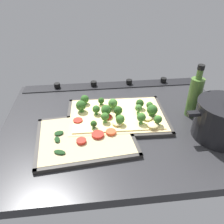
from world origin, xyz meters
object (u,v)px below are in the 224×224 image
(cooking_pot, at_px, (223,120))
(baking_tray_back, at_px, (86,138))
(broccoli_pizza, at_px, (118,113))
(oil_bottle, at_px, (195,96))
(veggie_pizza_back, at_px, (86,136))
(baking_tray_front, at_px, (117,117))

(cooking_pot, bearing_deg, baking_tray_back, -4.59)
(broccoli_pizza, height_order, oil_bottle, oil_bottle)
(broccoli_pizza, relative_size, baking_tray_back, 1.05)
(broccoli_pizza, bearing_deg, veggie_pizza_back, 40.96)
(veggie_pizza_back, distance_m, oil_bottle, 0.42)
(broccoli_pizza, height_order, veggie_pizza_back, broccoli_pizza)
(baking_tray_back, height_order, oil_bottle, oil_bottle)
(baking_tray_front, distance_m, veggie_pizza_back, 0.16)
(baking_tray_front, xyz_separation_m, cooking_pot, (-0.32, 0.14, 0.06))
(veggie_pizza_back, distance_m, cooking_pot, 0.44)
(veggie_pizza_back, height_order, oil_bottle, oil_bottle)
(baking_tray_back, xyz_separation_m, oil_bottle, (-0.40, -0.10, 0.08))
(baking_tray_back, relative_size, cooking_pot, 1.35)
(broccoli_pizza, distance_m, cooking_pot, 0.35)
(oil_bottle, bearing_deg, cooking_pot, 106.06)
(baking_tray_front, height_order, oil_bottle, oil_bottle)
(broccoli_pizza, relative_size, cooking_pot, 1.42)
(broccoli_pizza, relative_size, veggie_pizza_back, 1.13)
(baking_tray_back, height_order, cooking_pot, cooking_pot)
(cooking_pot, distance_m, oil_bottle, 0.14)
(broccoli_pizza, xyz_separation_m, oil_bottle, (-0.28, 0.01, 0.06))
(baking_tray_front, bearing_deg, oil_bottle, 178.03)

